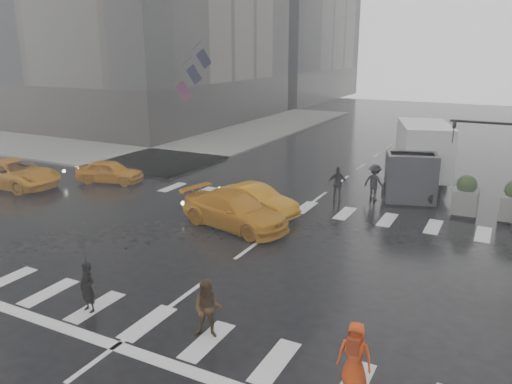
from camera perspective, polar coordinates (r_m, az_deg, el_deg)
The scene contains 15 objects.
ground at distance 19.43m, azimuth -0.96°, elevation -6.62°, with size 120.00×120.00×0.00m, color black.
sidewalk_nw at distance 44.12m, azimuth -12.67°, elevation 6.06°, with size 35.00×35.00×0.15m, color slate.
road_markings at distance 19.43m, azimuth -0.96°, elevation -6.61°, with size 18.00×48.00×0.01m, color silver, non-canonical shape.
planter_west at distance 24.89m, azimuth 22.83°, elevation -0.37°, with size 1.10×1.10×1.80m.
flag_cluster at distance 41.64m, azimuth -7.43°, elevation 13.45°, with size 2.87×3.06×4.69m.
pedestrian_black at distance 15.32m, azimuth -18.99°, elevation -7.35°, with size 1.09×1.10×2.43m.
pedestrian_brown at distance 13.72m, azimuth -5.54°, elevation -13.15°, with size 0.80×0.62×1.65m, color #422E17.
pedestrian_orange at distance 12.11m, azimuth 11.22°, elevation -17.80°, with size 0.82×0.56×1.62m.
pedestrian_far_a at distance 25.73m, azimuth 9.35°, elevation 0.95°, with size 1.01×0.62×1.73m, color black.
pedestrian_far_b at distance 26.13m, azimuth 13.39°, elevation 1.10°, with size 1.20×0.66×1.86m, color black.
taxi_front at distance 29.98m, azimuth -16.39°, elevation 2.26°, with size 1.55×3.85×1.31m, color orange.
taxi_mid at distance 23.17m, azimuth -0.09°, elevation -0.97°, with size 1.48×4.24×1.40m, color orange.
taxi_rear at distance 21.59m, azimuth -2.47°, elevation -2.15°, with size 2.09×4.54×1.49m, color orange.
taxi_far at distance 30.92m, azimuth -25.94°, elevation 1.89°, with size 2.55×4.89×1.53m, color orange.
box_truck at distance 28.32m, azimuth 18.25°, elevation 3.88°, with size 2.51×6.68×3.55m.
Camera 1 is at (8.50, -15.77, 7.53)m, focal length 35.00 mm.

